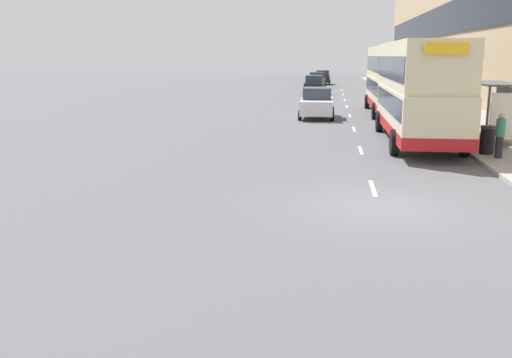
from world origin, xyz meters
The scene contains 21 objects.
ground_plane centered at (0.00, 0.00, 0.00)m, with size 220.00×220.00×0.00m, color #515156.
pavement centered at (6.50, 38.50, 0.07)m, with size 5.00×93.00×0.14m.
terrace_facade centered at (10.49, 38.50, 7.71)m, with size 3.10×93.00×15.43m.
lane_mark_0 centered at (0.00, 2.00, 0.01)m, with size 0.12×2.00×0.01m.
lane_mark_1 centered at (0.00, 8.74, 0.01)m, with size 0.12×2.00×0.01m.
lane_mark_2 centered at (0.00, 15.48, 0.01)m, with size 0.12×2.00×0.01m.
lane_mark_3 centered at (0.00, 22.22, 0.01)m, with size 0.12×2.00×0.01m.
lane_mark_4 centered at (0.00, 28.97, 0.01)m, with size 0.12×2.00×0.01m.
lane_mark_5 centered at (0.00, 35.71, 0.01)m, with size 0.12×2.00×0.01m.
lane_mark_6 centered at (0.00, 42.45, 0.01)m, with size 0.12×2.00×0.01m.
lane_mark_7 centered at (0.00, 49.19, 0.01)m, with size 0.12×2.00×0.01m.
bus_shelter centered at (5.77, 10.89, 1.88)m, with size 1.60×4.20×2.48m.
double_decker_bus_near centered at (2.47, 11.11, 2.28)m, with size 2.85×10.86×4.30m.
double_decker_bus_ahead centered at (2.67, 23.83, 2.29)m, with size 2.85×11.08×4.30m.
car_0 centered at (-2.84, 42.09, 0.90)m, with size 1.99×4.12×1.85m.
car_1 centered at (-2.04, 20.67, 0.90)m, with size 2.09×4.33×1.83m.
car_2 centered at (-2.78, 53.42, 0.90)m, with size 2.07×4.27×1.83m.
car_3 centered at (-2.24, 62.23, 0.90)m, with size 2.06×4.46×1.83m.
pedestrian_at_shelter centered at (4.75, 6.87, 0.96)m, with size 0.32×0.32×1.61m.
pedestrian_1 centered at (6.34, 13.34, 1.08)m, with size 0.36×0.36×1.84m.
litter_bin centered at (4.55, 7.67, 0.67)m, with size 0.55×0.55×1.05m.
Camera 1 is at (-1.32, -14.19, 3.73)m, focal length 40.00 mm.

